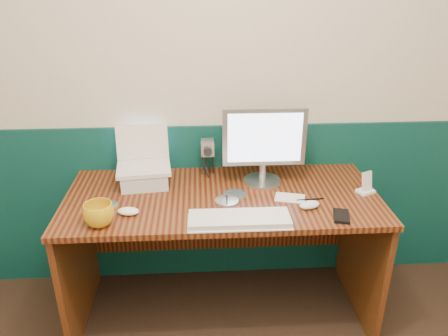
{
  "coord_description": "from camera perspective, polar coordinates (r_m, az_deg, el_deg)",
  "views": [
    {
      "loc": [
        -0.15,
        -0.59,
        1.8
      ],
      "look_at": [
        -0.04,
        1.23,
        0.97
      ],
      "focal_mm": 35.0,
      "sensor_mm": 36.0,
      "label": 1
    }
  ],
  "objects": [
    {
      "name": "back_wall",
      "position": [
        2.41,
        0.28,
        11.28
      ],
      "size": [
        3.5,
        0.04,
        2.5
      ],
      "primitive_type": "cube",
      "color": "beige",
      "rests_on": "ground"
    },
    {
      "name": "wainscot",
      "position": [
        2.67,
        0.26,
        -4.65
      ],
      "size": [
        3.48,
        0.02,
        1.0
      ],
      "primitive_type": "cube",
      "color": "#073431",
      "rests_on": "ground"
    },
    {
      "name": "desk",
      "position": [
        2.43,
        -0.22,
        -11.37
      ],
      "size": [
        1.6,
        0.7,
        0.75
      ],
      "primitive_type": "cube",
      "color": "#3A110A",
      "rests_on": "ground"
    },
    {
      "name": "laptop_riser",
      "position": [
        2.36,
        -10.34,
        -1.21
      ],
      "size": [
        0.26,
        0.23,
        0.08
      ],
      "primitive_type": "cube",
      "rotation": [
        0.0,
        0.0,
        0.11
      ],
      "color": "silver",
      "rests_on": "desk"
    },
    {
      "name": "laptop",
      "position": [
        2.3,
        -10.63,
        2.33
      ],
      "size": [
        0.3,
        0.24,
        0.23
      ],
      "primitive_type": null,
      "rotation": [
        0.0,
        0.0,
        0.11
      ],
      "color": "silver",
      "rests_on": "laptop_riser"
    },
    {
      "name": "monitor",
      "position": [
        2.28,
        5.17,
        2.93
      ],
      "size": [
        0.43,
        0.13,
        0.43
      ],
      "primitive_type": null,
      "rotation": [
        0.0,
        0.0,
        -0.01
      ],
      "color": "#B8B9BE",
      "rests_on": "desk"
    },
    {
      "name": "keyboard",
      "position": [
        2.0,
        2.02,
        -6.79
      ],
      "size": [
        0.46,
        0.16,
        0.03
      ],
      "primitive_type": "cube",
      "rotation": [
        0.0,
        0.0,
        -0.01
      ],
      "color": "white",
      "rests_on": "desk"
    },
    {
      "name": "mouse_right",
      "position": [
        2.15,
        11.12,
        -4.73
      ],
      "size": [
        0.12,
        0.09,
        0.03
      ],
      "primitive_type": "ellipsoid",
      "rotation": [
        0.0,
        0.0,
        0.31
      ],
      "color": "silver",
      "rests_on": "desk"
    },
    {
      "name": "mouse_left",
      "position": [
        2.1,
        -12.39,
        -5.54
      ],
      "size": [
        0.11,
        0.08,
        0.03
      ],
      "primitive_type": "ellipsoid",
      "rotation": [
        0.0,
        0.0,
        -0.15
      ],
      "color": "white",
      "rests_on": "desk"
    },
    {
      "name": "mug",
      "position": [
        2.04,
        -16.04,
        -5.85
      ],
      "size": [
        0.14,
        0.14,
        0.11
      ],
      "primitive_type": "imported",
      "rotation": [
        0.0,
        0.0,
        -0.05
      ],
      "color": "gold",
      "rests_on": "desk"
    },
    {
      "name": "camcorder",
      "position": [
        2.41,
        -2.15,
        1.23
      ],
      "size": [
        0.09,
        0.13,
        0.2
      ],
      "primitive_type": null,
      "rotation": [
        0.0,
        0.0,
        -0.0
      ],
      "color": "#A9AAAE",
      "rests_on": "desk"
    },
    {
      "name": "cd_spindle",
      "position": [
        2.14,
        0.38,
        -4.48
      ],
      "size": [
        0.12,
        0.12,
        0.02
      ],
      "primitive_type": "cylinder",
      "color": "silver",
      "rests_on": "desk"
    },
    {
      "name": "cd_loose_a",
      "position": [
        2.21,
        -15.18,
        -4.74
      ],
      "size": [
        0.12,
        0.12,
        0.0
      ],
      "primitive_type": "cylinder",
      "color": "silver",
      "rests_on": "desk"
    },
    {
      "name": "cd_loose_b",
      "position": [
        2.24,
        1.41,
        -3.46
      ],
      "size": [
        0.12,
        0.12,
        0.0
      ],
      "primitive_type": "cylinder",
      "color": "silver",
      "rests_on": "desk"
    },
    {
      "name": "pen",
      "position": [
        2.23,
        11.19,
        -4.03
      ],
      "size": [
        0.14,
        0.02,
        0.01
      ],
      "primitive_type": "cylinder",
      "rotation": [
        0.0,
        1.57,
        0.08
      ],
      "color": "black",
      "rests_on": "desk"
    },
    {
      "name": "papers",
      "position": [
        2.23,
        8.6,
        -3.88
      ],
      "size": [
        0.17,
        0.13,
        0.0
      ],
      "primitive_type": "cube",
      "rotation": [
        0.0,
        0.0,
        -0.26
      ],
      "color": "white",
      "rests_on": "desk"
    },
    {
      "name": "dock",
      "position": [
        2.37,
        17.98,
        -2.9
      ],
      "size": [
        0.1,
        0.09,
        0.02
      ],
      "primitive_type": "cube",
      "rotation": [
        0.0,
        0.0,
        0.43
      ],
      "color": "white",
      "rests_on": "desk"
    },
    {
      "name": "music_player",
      "position": [
        2.34,
        18.16,
        -1.64
      ],
      "size": [
        0.06,
        0.05,
        0.1
      ],
      "primitive_type": "cube",
      "rotation": [
        -0.17,
        0.0,
        0.43
      ],
      "color": "silver",
      "rests_on": "dock"
    },
    {
      "name": "pda",
      "position": [
        2.11,
        15.08,
        -6.08
      ],
      "size": [
        0.1,
        0.13,
        0.01
      ],
      "primitive_type": "cube",
      "rotation": [
        0.0,
        0.0,
        -0.24
      ],
      "color": "black",
      "rests_on": "desk"
    }
  ]
}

